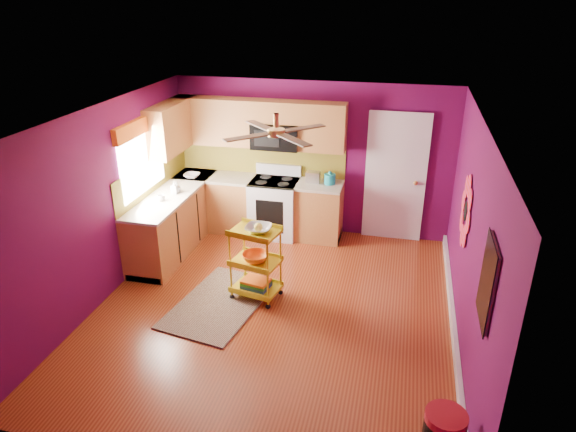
# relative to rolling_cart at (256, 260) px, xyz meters

# --- Properties ---
(ground) EXTENTS (5.00, 5.00, 0.00)m
(ground) POSITION_rel_rolling_cart_xyz_m (0.30, -0.23, -0.56)
(ground) COLOR maroon
(ground) RESTS_ON ground
(room_envelope) EXTENTS (4.54, 5.04, 2.52)m
(room_envelope) POSITION_rel_rolling_cart_xyz_m (0.32, -0.23, 1.07)
(room_envelope) COLOR #570A41
(room_envelope) RESTS_ON ground
(lower_cabinets) EXTENTS (2.81, 2.31, 0.94)m
(lower_cabinets) POSITION_rel_rolling_cart_xyz_m (-1.05, 1.58, -0.13)
(lower_cabinets) COLOR #985A29
(lower_cabinets) RESTS_ON ground
(electric_range) EXTENTS (0.76, 0.66, 1.13)m
(electric_range) POSITION_rel_rolling_cart_xyz_m (-0.25, 1.94, -0.08)
(electric_range) COLOR white
(electric_range) RESTS_ON ground
(upper_cabinetry) EXTENTS (2.80, 2.30, 1.26)m
(upper_cabinetry) POSITION_rel_rolling_cart_xyz_m (-0.95, 1.94, 1.24)
(upper_cabinetry) COLOR #985A29
(upper_cabinetry) RESTS_ON ground
(left_window) EXTENTS (0.08, 1.35, 1.08)m
(left_window) POSITION_rel_rolling_cart_xyz_m (-1.92, 0.82, 1.17)
(left_window) COLOR white
(left_window) RESTS_ON ground
(panel_door) EXTENTS (0.95, 0.11, 2.15)m
(panel_door) POSITION_rel_rolling_cart_xyz_m (1.65, 2.23, 0.46)
(panel_door) COLOR white
(panel_door) RESTS_ON ground
(right_wall_art) EXTENTS (0.04, 2.74, 1.04)m
(right_wall_art) POSITION_rel_rolling_cart_xyz_m (2.52, -0.57, 0.88)
(right_wall_art) COLOR black
(right_wall_art) RESTS_ON ground
(ceiling_fan) EXTENTS (1.01, 1.01, 0.26)m
(ceiling_fan) POSITION_rel_rolling_cart_xyz_m (0.30, -0.03, 1.73)
(ceiling_fan) COLOR #BF8C3F
(ceiling_fan) RESTS_ON ground
(shag_rug) EXTENTS (1.25, 1.76, 0.02)m
(shag_rug) POSITION_rel_rolling_cart_xyz_m (-0.42, -0.27, -0.55)
(shag_rug) COLOR black
(shag_rug) RESTS_ON ground
(rolling_cart) EXTENTS (0.68, 0.56, 1.10)m
(rolling_cart) POSITION_rel_rolling_cart_xyz_m (0.00, 0.00, 0.00)
(rolling_cart) COLOR gold
(rolling_cart) RESTS_ON ground
(teal_kettle) EXTENTS (0.18, 0.18, 0.21)m
(teal_kettle) POSITION_rel_rolling_cart_xyz_m (0.64, 2.01, 0.46)
(teal_kettle) COLOR teal
(teal_kettle) RESTS_ON lower_cabinets
(toaster) EXTENTS (0.22, 0.15, 0.18)m
(toaster) POSITION_rel_rolling_cart_xyz_m (0.36, 2.01, 0.47)
(toaster) COLOR beige
(toaster) RESTS_ON lower_cabinets
(soap_bottle_a) EXTENTS (0.09, 0.09, 0.20)m
(soap_bottle_a) POSITION_rel_rolling_cart_xyz_m (-1.58, 1.05, 0.48)
(soap_bottle_a) COLOR #EA3F72
(soap_bottle_a) RESTS_ON lower_cabinets
(soap_bottle_b) EXTENTS (0.13, 0.13, 0.17)m
(soap_bottle_b) POSITION_rel_rolling_cart_xyz_m (-1.58, 1.12, 0.46)
(soap_bottle_b) COLOR white
(soap_bottle_b) RESTS_ON lower_cabinets
(counter_dish) EXTENTS (0.26, 0.26, 0.06)m
(counter_dish) POSITION_rel_rolling_cart_xyz_m (-1.62, 1.79, 0.41)
(counter_dish) COLOR white
(counter_dish) RESTS_ON lower_cabinets
(counter_cup) EXTENTS (0.11, 0.11, 0.09)m
(counter_cup) POSITION_rel_rolling_cart_xyz_m (-1.66, 0.75, 0.42)
(counter_cup) COLOR white
(counter_cup) RESTS_ON lower_cabinets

